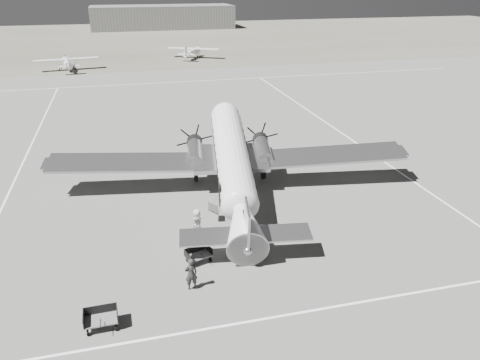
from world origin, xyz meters
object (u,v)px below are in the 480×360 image
Objects in this scene: baggage_cart_far at (101,319)px; baggage_cart_near at (199,255)px; ramp_agent at (198,229)px; passenger at (197,223)px; hangar_main at (163,17)px; ground_crew at (191,274)px; light_plane_left at (67,64)px; dc3_airliner at (233,164)px; light_plane_right at (193,53)px.

baggage_cart_near is at bearing 37.47° from baggage_cart_far.
ramp_agent is 0.70m from passenger.
hangar_main is 23.90× the size of passenger.
light_plane_left is at bearing -87.67° from ground_crew.
baggage_cart_near is 6.63m from baggage_cart_far.
dc3_airliner is 16.89× the size of baggage_cart_far.
dc3_airliner reaches higher than passenger.
baggage_cart_near is 2.25m from ramp_agent.
ground_crew is (-11.57, -72.18, -0.20)m from light_plane_right.
light_plane_left is 63.44m from baggage_cart_near.
light_plane_right is 5.91× the size of ground_crew.
light_plane_left is (-22.67, -66.19, -2.21)m from hangar_main.
light_plane_right is at bearing 62.53° from baggage_cart_near.
hangar_main reaches higher than light_plane_left.
light_plane_right is 5.94× the size of passenger.
passenger is at bearing -87.57° from light_plane_left.
light_plane_right is at bearing 92.03° from dc3_airliner.
dc3_airliner is 14.91m from baggage_cart_far.
light_plane_left reaches higher than baggage_cart_far.
baggage_cart_far is (-5.15, -4.17, 0.04)m from baggage_cart_near.
hangar_main is 126.12m from passenger.
light_plane_left reaches higher than passenger.
hangar_main is 58.72m from light_plane_right.
dc3_airliner is (-7.21, -120.96, -0.75)m from hangar_main.
hangar_main is 23.77× the size of ground_crew.
dc3_airliner is at bearing -68.68° from light_plane_right.
light_plane_right is 67.77m from passenger.
light_plane_right is at bearing -106.35° from ground_crew.
light_plane_right is at bearing 76.28° from baggage_cart_far.
baggage_cart_far is at bearing 129.33° from ramp_agent.
ramp_agent is (1.08, 4.51, -0.06)m from ground_crew.
light_plane_right is (-0.19, -58.68, -2.22)m from hangar_main.
ground_crew is at bearing -176.49° from passenger.
ground_crew is at bearing 156.54° from ramp_agent.
light_plane_right reaches higher than baggage_cart_far.
dc3_airliner reaches higher than light_plane_left.
baggage_cart_near is (11.67, -62.35, -0.68)m from light_plane_left.
hangar_main reaches higher than ramp_agent.
ramp_agent reaches higher than baggage_cart_near.
passenger is at bearing -71.06° from light_plane_right.
light_plane_left is 1.01× the size of light_plane_right.
dc3_airliner is 15.17× the size of ground_crew.
ground_crew is (-0.76, -2.32, 0.47)m from baggage_cart_near.
light_plane_right is 70.69m from baggage_cart_near.
light_plane_left is at bearing -108.90° from hangar_main.
baggage_cart_far is at bearing -74.42° from light_plane_right.
light_plane_right is at bearing 7.54° from passenger.
dc3_airliner is 62.69m from light_plane_right.
dc3_airliner is 2.54× the size of light_plane_left.
dc3_airliner reaches higher than ramp_agent.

